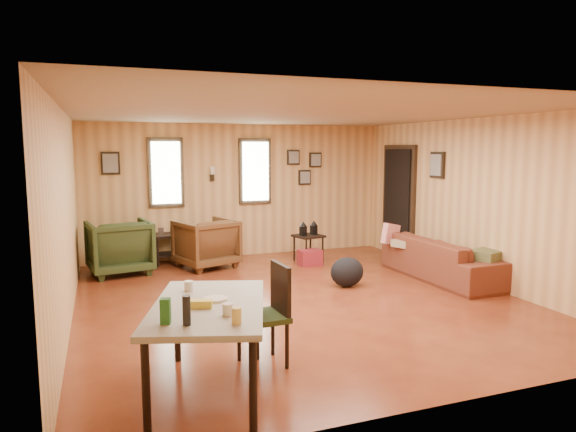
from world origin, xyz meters
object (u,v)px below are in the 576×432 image
at_px(sofa, 444,252).
at_px(dining_table, 208,312).
at_px(end_table, 168,243).
at_px(side_table, 308,234).
at_px(recliner_green, 119,244).
at_px(recliner_brown, 206,241).

xyz_separation_m(sofa, dining_table, (-4.06, -2.41, 0.25)).
height_order(end_table, side_table, side_table).
relative_size(recliner_green, dining_table, 0.58).
bearing_deg(recliner_green, side_table, 167.46).
bearing_deg(recliner_green, recliner_brown, 169.49).
distance_m(side_table, dining_table, 5.01).
xyz_separation_m(sofa, recliner_brown, (-3.21, 2.00, 0.03)).
xyz_separation_m(recliner_green, end_table, (0.80, 0.50, -0.12)).
relative_size(recliner_brown, dining_table, 0.55).
xyz_separation_m(recliner_brown, side_table, (1.77, -0.15, 0.04)).
distance_m(end_table, side_table, 2.43).
bearing_deg(end_table, sofa, -33.81).
height_order(recliner_green, side_table, recliner_green).
xyz_separation_m(end_table, dining_table, (-0.29, -4.94, 0.32)).
distance_m(end_table, dining_table, 4.95).
xyz_separation_m(end_table, side_table, (2.33, -0.67, 0.13)).
bearing_deg(sofa, recliner_green, 64.79).
relative_size(end_table, side_table, 0.88).
distance_m(recliner_brown, side_table, 1.78).
bearing_deg(side_table, end_table, 163.91).
relative_size(sofa, recliner_brown, 2.40).
height_order(side_table, dining_table, dining_table).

